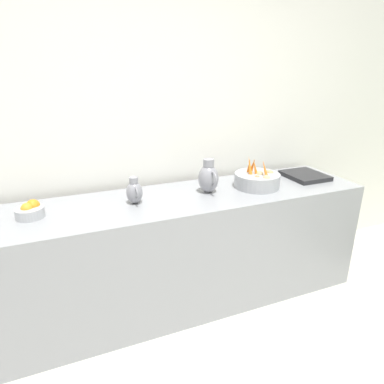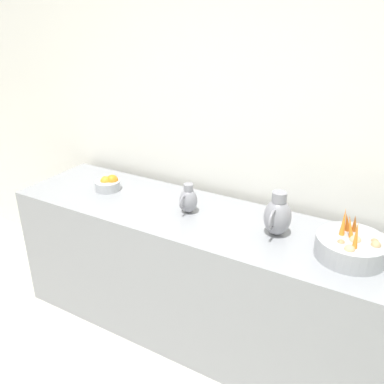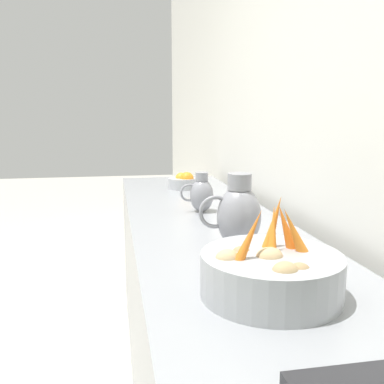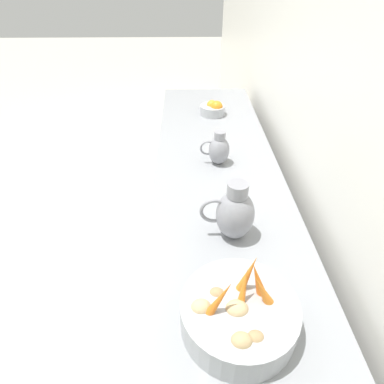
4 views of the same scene
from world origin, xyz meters
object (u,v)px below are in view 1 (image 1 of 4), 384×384
at_px(orange_bowl, 30,211).
at_px(vegetable_colander, 257,180).
at_px(metal_pitcher_tall, 209,178).
at_px(metal_pitcher_short, 134,192).

bearing_deg(orange_bowl, vegetable_colander, 88.46).
bearing_deg(vegetable_colander, metal_pitcher_tall, -94.91).
xyz_separation_m(vegetable_colander, metal_pitcher_tall, (-0.03, -0.40, 0.05)).
bearing_deg(metal_pitcher_tall, vegetable_colander, 85.09).
distance_m(orange_bowl, metal_pitcher_tall, 1.21).
relative_size(orange_bowl, metal_pitcher_tall, 0.68).
bearing_deg(vegetable_colander, metal_pitcher_short, -91.37).
height_order(vegetable_colander, metal_pitcher_tall, metal_pitcher_tall).
height_order(vegetable_colander, orange_bowl, vegetable_colander).
relative_size(vegetable_colander, orange_bowl, 2.02).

